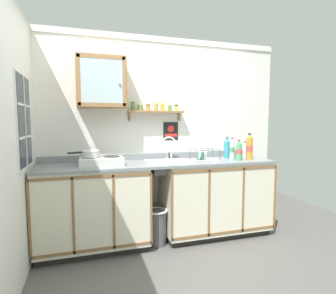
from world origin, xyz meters
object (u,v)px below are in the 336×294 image
object	(u,v)px
bottle_water_clear_3	(232,149)
bottle_opaque_white_4	(245,150)
dish_rack	(204,158)
sink	(169,163)
bottle_water_blue_0	(239,151)
bottle_detergent_teal_5	(227,149)
saucepan	(90,153)
trash_bin	(157,226)
warning_sign	(171,131)
bottle_soda_green_1	(239,151)
bottle_juice_amber_2	(249,147)
mug	(200,156)
wall_cabinet	(101,82)
hot_plate_stove	(101,161)

from	to	relation	value
bottle_water_clear_3	bottle_opaque_white_4	size ratio (longest dim) A/B	1.30
bottle_water_clear_3	dish_rack	distance (m)	0.41
sink	bottle_opaque_white_4	size ratio (longest dim) A/B	2.48
bottle_water_blue_0	bottle_detergent_teal_5	size ratio (longest dim) A/B	0.79
saucepan	trash_bin	distance (m)	1.15
bottle_detergent_teal_5	warning_sign	bearing A→B (deg)	165.20
warning_sign	trash_bin	distance (m)	1.20
sink	saucepan	world-z (taller)	sink
saucepan	warning_sign	world-z (taller)	warning_sign
dish_rack	bottle_soda_green_1	bearing A→B (deg)	-13.60
bottle_juice_amber_2	warning_sign	xyz separation A→B (m)	(-0.94, 0.38, 0.20)
bottle_detergent_teal_5	dish_rack	distance (m)	0.41
trash_bin	saucepan	bearing A→B (deg)	171.45
bottle_soda_green_1	bottle_water_clear_3	size ratio (longest dim) A/B	0.93
saucepan	bottle_soda_green_1	xyz separation A→B (m)	(1.79, -0.13, -0.01)
dish_rack	trash_bin	distance (m)	1.00
sink	warning_sign	distance (m)	0.46
sink	bottle_soda_green_1	xyz separation A→B (m)	(0.86, -0.15, 0.14)
mug	sink	bearing A→B (deg)	173.95
warning_sign	trash_bin	bearing A→B (deg)	-127.05
bottle_water_blue_0	bottle_opaque_white_4	size ratio (longest dim) A/B	1.03
bottle_detergent_teal_5	dish_rack	size ratio (longest dim) A/B	0.82
bottle_water_clear_3	bottle_detergent_teal_5	size ratio (longest dim) A/B	1.00
bottle_water_clear_3	wall_cabinet	world-z (taller)	wall_cabinet
wall_cabinet	warning_sign	xyz separation A→B (m)	(0.88, 0.12, -0.57)
bottle_juice_amber_2	bottle_detergent_teal_5	xyz separation A→B (m)	(-0.21, 0.19, -0.03)
bottle_soda_green_1	wall_cabinet	world-z (taller)	wall_cabinet
bottle_detergent_teal_5	sink	bearing A→B (deg)	-175.69
bottle_opaque_white_4	trash_bin	xyz separation A→B (m)	(-1.30, -0.21, -0.84)
saucepan	warning_sign	distance (m)	1.08
dish_rack	warning_sign	xyz separation A→B (m)	(-0.34, 0.30, 0.33)
bottle_opaque_white_4	bottle_water_blue_0	bearing A→B (deg)	-151.87
hot_plate_stove	warning_sign	bearing A→B (deg)	18.20
hot_plate_stove	saucepan	size ratio (longest dim) A/B	1.39
hot_plate_stove	bottle_water_clear_3	size ratio (longest dim) A/B	1.69
hot_plate_stove	warning_sign	distance (m)	1.00
hot_plate_stove	dish_rack	xyz separation A→B (m)	(1.24, -0.01, -0.01)
bottle_detergent_teal_5	saucepan	bearing A→B (deg)	-177.27
dish_rack	saucepan	bearing A→B (deg)	178.74
dish_rack	bottle_opaque_white_4	bearing A→B (deg)	10.62
bottle_water_blue_0	bottle_juice_amber_2	xyz separation A→B (m)	(0.08, -0.12, 0.06)
bottle_water_clear_3	saucepan	bearing A→B (deg)	179.37
warning_sign	mug	bearing A→B (deg)	-44.95
hot_plate_stove	trash_bin	world-z (taller)	hot_plate_stove
sink	bottle_opaque_white_4	distance (m)	1.11
mug	trash_bin	world-z (taller)	mug
bottle_soda_green_1	warning_sign	size ratio (longest dim) A/B	1.12
bottle_soda_green_1	bottle_detergent_teal_5	distance (m)	0.22
sink	saucepan	distance (m)	0.93
bottle_water_blue_0	bottle_water_clear_3	xyz separation A→B (m)	(-0.12, -0.03, 0.03)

